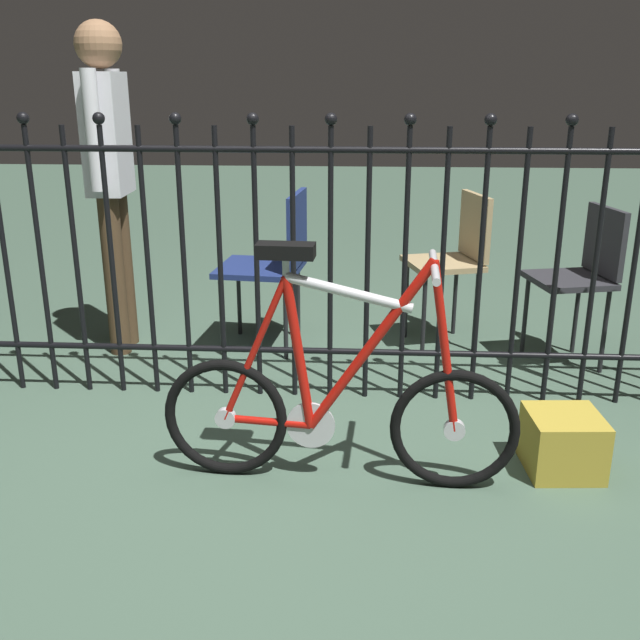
% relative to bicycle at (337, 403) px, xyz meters
% --- Properties ---
extents(ground_plane, '(20.00, 20.00, 0.00)m').
position_rel_bicycle_xyz_m(ground_plane, '(-0.16, 0.01, -0.32)').
color(ground_plane, '#445D4C').
extents(iron_fence, '(4.52, 0.07, 1.36)m').
position_rel_bicycle_xyz_m(iron_fence, '(-0.24, 0.76, 0.36)').
color(iron_fence, black).
rests_on(iron_fence, ground).
extents(bicycle, '(1.30, 0.40, 0.90)m').
position_rel_bicycle_xyz_m(bicycle, '(0.00, 0.00, 0.00)').
color(bicycle, black).
rests_on(bicycle, ground).
extents(chair_navy, '(0.48, 0.48, 0.86)m').
position_rel_bicycle_xyz_m(chair_navy, '(-0.39, 1.40, 0.20)').
color(chair_navy, black).
rests_on(chair_navy, ground).
extents(chair_tan, '(0.46, 0.46, 0.84)m').
position_rel_bicycle_xyz_m(chair_tan, '(0.59, 1.52, 0.21)').
color(chair_tan, black).
rests_on(chair_tan, ground).
extents(chair_charcoal, '(0.44, 0.43, 0.82)m').
position_rel_bicycle_xyz_m(chair_charcoal, '(1.20, 1.25, 0.19)').
color(chair_charcoal, black).
rests_on(chair_charcoal, ground).
extents(person_visitor, '(0.23, 0.48, 1.70)m').
position_rel_bicycle_xyz_m(person_visitor, '(-1.23, 1.34, 0.71)').
color(person_visitor, '#4C3823').
rests_on(person_visitor, ground).
extents(display_crate, '(0.29, 0.29, 0.23)m').
position_rel_bicycle_xyz_m(display_crate, '(0.85, 0.13, -0.20)').
color(display_crate, '#B29933').
rests_on(display_crate, ground).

